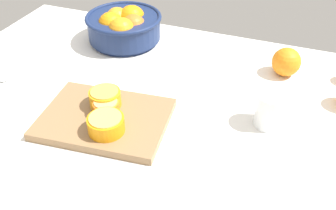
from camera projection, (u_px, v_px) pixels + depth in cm
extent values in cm
cube|color=white|center=(162.00, 112.00, 96.16)|extent=(136.47, 91.06, 3.00)
cylinder|color=navy|center=(125.00, 39.00, 123.54)|extent=(21.52, 21.52, 1.20)
cylinder|color=navy|center=(124.00, 28.00, 120.95)|extent=(23.39, 23.39, 7.25)
torus|color=navy|center=(123.00, 17.00, 118.73)|extent=(24.59, 24.59, 1.20)
sphere|color=orange|center=(134.00, 27.00, 117.84)|extent=(7.90, 7.90, 7.90)
sphere|color=orange|center=(132.00, 19.00, 121.73)|extent=(8.76, 8.76, 8.76)
sphere|color=orange|center=(117.00, 19.00, 122.22)|extent=(7.74, 7.74, 7.74)
sphere|color=orange|center=(111.00, 25.00, 117.80)|extent=(8.22, 8.22, 8.22)
sphere|color=orange|center=(122.00, 31.00, 114.94)|extent=(8.53, 8.53, 8.53)
cylinder|color=white|center=(270.00, 110.00, 87.63)|extent=(7.14, 7.14, 8.61)
cylinder|color=gold|center=(269.00, 115.00, 88.53)|extent=(6.28, 6.28, 5.69)
cube|color=olive|center=(105.00, 119.00, 90.17)|extent=(32.43, 25.04, 2.07)
cylinder|color=orange|center=(106.00, 124.00, 84.07)|extent=(8.45, 8.45, 3.73)
cylinder|color=#FAC357|center=(105.00, 118.00, 82.83)|extent=(7.44, 7.44, 0.30)
cylinder|color=orange|center=(106.00, 108.00, 89.23)|extent=(6.41, 6.41, 3.33)
cylinder|color=#F7AC65|center=(105.00, 102.00, 88.12)|extent=(5.64, 5.64, 0.30)
cylinder|color=orange|center=(105.00, 99.00, 91.58)|extent=(7.81, 7.81, 4.04)
cylinder|color=#FEB347|center=(104.00, 91.00, 90.25)|extent=(6.88, 6.88, 0.30)
sphere|color=orange|center=(286.00, 62.00, 105.34)|extent=(8.17, 8.17, 8.17)
ellipsoid|color=silver|center=(4.00, 79.00, 104.94)|extent=(3.06, 3.71, 1.00)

